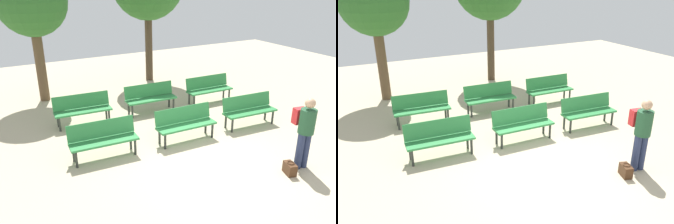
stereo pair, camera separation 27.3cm
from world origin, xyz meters
TOP-DOWN VIEW (x-y plane):
  - ground_plane at (0.00, 0.00)m, footprint 24.00×24.00m
  - bench_r0_c0 at (-2.04, 1.70)m, footprint 1.62×0.57m
  - bench_r0_c1 at (0.12, 1.55)m, footprint 1.61×0.52m
  - bench_r0_c2 at (2.20, 1.49)m, footprint 1.63×0.59m
  - bench_r1_c0 at (-1.94, 3.82)m, footprint 1.63×0.59m
  - bench_r1_c1 at (0.20, 3.78)m, footprint 1.62×0.55m
  - bench_r1_c2 at (2.32, 3.64)m, footprint 1.61×0.52m
  - tree_1 at (-2.54, 6.48)m, footprint 2.21×2.21m
  - visitor_with_backpack at (1.69, -0.85)m, footprint 0.40×0.57m
  - handbag at (1.25, -0.97)m, footprint 0.27×0.36m

SIDE VIEW (x-z plane):
  - ground_plane at x=0.00m, z-range 0.00..0.00m
  - handbag at x=1.25m, z-range -0.01..0.28m
  - bench_r0_c0 at x=-2.04m, z-range 0.07..0.94m
  - bench_r0_c1 at x=0.12m, z-range 0.07..0.94m
  - bench_r0_c2 at x=2.20m, z-range 0.07..0.94m
  - bench_r1_c0 at x=-1.94m, z-range 0.07..0.94m
  - bench_r1_c1 at x=0.20m, z-range 0.07..0.94m
  - bench_r1_c2 at x=2.32m, z-range 0.07..0.94m
  - visitor_with_backpack at x=1.69m, z-range 0.11..1.76m
  - tree_1 at x=-2.54m, z-range 1.04..5.41m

